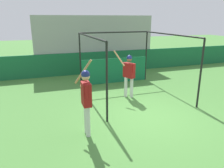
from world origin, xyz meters
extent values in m
plane|color=#477F38|center=(0.00, 0.00, 0.00)|extent=(60.00, 60.00, 0.00)
cube|color=#196038|center=(0.00, 6.47, 0.63)|extent=(24.00, 0.12, 1.27)
cube|color=#9E9E99|center=(0.00, 8.53, 1.66)|extent=(7.05, 4.00, 3.32)
cube|color=#1E6B3D|center=(-2.75, 6.93, 1.32)|extent=(0.45, 0.40, 0.10)
cube|color=#1E6B3D|center=(-2.75, 7.11, 1.55)|extent=(0.45, 0.06, 0.40)
cube|color=#1E6B3D|center=(-2.20, 6.93, 1.32)|extent=(0.45, 0.40, 0.10)
cube|color=#1E6B3D|center=(-2.20, 7.11, 1.55)|extent=(0.45, 0.06, 0.40)
cube|color=#1E6B3D|center=(-1.65, 6.93, 1.32)|extent=(0.45, 0.40, 0.10)
cube|color=#1E6B3D|center=(-1.65, 7.11, 1.55)|extent=(0.45, 0.06, 0.40)
cube|color=#1E6B3D|center=(-1.10, 6.93, 1.32)|extent=(0.45, 0.40, 0.10)
cube|color=#1E6B3D|center=(-1.10, 7.11, 1.55)|extent=(0.45, 0.06, 0.40)
cube|color=#1E6B3D|center=(-0.55, 6.93, 1.32)|extent=(0.45, 0.40, 0.10)
cube|color=#1E6B3D|center=(-0.55, 7.11, 1.55)|extent=(0.45, 0.06, 0.40)
cube|color=#1E6B3D|center=(0.00, 6.93, 1.32)|extent=(0.45, 0.40, 0.10)
cube|color=#1E6B3D|center=(0.00, 7.11, 1.55)|extent=(0.45, 0.06, 0.40)
cube|color=#1E6B3D|center=(0.55, 6.93, 1.32)|extent=(0.45, 0.40, 0.10)
cube|color=#1E6B3D|center=(0.55, 7.11, 1.55)|extent=(0.45, 0.06, 0.40)
cube|color=#1E6B3D|center=(1.10, 6.93, 1.32)|extent=(0.45, 0.40, 0.10)
cube|color=#1E6B3D|center=(1.10, 7.11, 1.55)|extent=(0.45, 0.06, 0.40)
cube|color=#1E6B3D|center=(1.65, 6.93, 1.32)|extent=(0.45, 0.40, 0.10)
cube|color=#1E6B3D|center=(1.65, 7.11, 1.55)|extent=(0.45, 0.06, 0.40)
cube|color=#1E6B3D|center=(2.20, 6.93, 1.32)|extent=(0.45, 0.40, 0.10)
cube|color=#1E6B3D|center=(2.20, 7.11, 1.55)|extent=(0.45, 0.06, 0.40)
cube|color=#1E6B3D|center=(2.75, 6.93, 1.32)|extent=(0.45, 0.40, 0.10)
cube|color=#1E6B3D|center=(2.75, 7.11, 1.55)|extent=(0.45, 0.06, 0.40)
cube|color=#1E6B3D|center=(-2.75, 7.73, 1.72)|extent=(0.45, 0.40, 0.10)
cube|color=#1E6B3D|center=(-2.75, 7.91, 1.95)|extent=(0.45, 0.06, 0.40)
cube|color=#1E6B3D|center=(-2.20, 7.73, 1.72)|extent=(0.45, 0.40, 0.10)
cube|color=#1E6B3D|center=(-2.20, 7.91, 1.95)|extent=(0.45, 0.06, 0.40)
cube|color=#1E6B3D|center=(-1.65, 7.73, 1.72)|extent=(0.45, 0.40, 0.10)
cube|color=#1E6B3D|center=(-1.65, 7.91, 1.95)|extent=(0.45, 0.06, 0.40)
cube|color=#1E6B3D|center=(-1.10, 7.73, 1.72)|extent=(0.45, 0.40, 0.10)
cube|color=#1E6B3D|center=(-1.10, 7.91, 1.95)|extent=(0.45, 0.06, 0.40)
cube|color=#1E6B3D|center=(-0.55, 7.73, 1.72)|extent=(0.45, 0.40, 0.10)
cube|color=#1E6B3D|center=(-0.55, 7.91, 1.95)|extent=(0.45, 0.06, 0.40)
cube|color=#1E6B3D|center=(0.00, 7.73, 1.72)|extent=(0.45, 0.40, 0.10)
cube|color=#1E6B3D|center=(0.00, 7.91, 1.95)|extent=(0.45, 0.06, 0.40)
cube|color=#1E6B3D|center=(0.55, 7.73, 1.72)|extent=(0.45, 0.40, 0.10)
cube|color=#1E6B3D|center=(0.55, 7.91, 1.95)|extent=(0.45, 0.06, 0.40)
cube|color=#1E6B3D|center=(1.10, 7.73, 1.72)|extent=(0.45, 0.40, 0.10)
cube|color=#1E6B3D|center=(1.10, 7.91, 1.95)|extent=(0.45, 0.06, 0.40)
cube|color=#1E6B3D|center=(1.65, 7.73, 1.72)|extent=(0.45, 0.40, 0.10)
cube|color=#1E6B3D|center=(1.65, 7.91, 1.95)|extent=(0.45, 0.06, 0.40)
cube|color=#1E6B3D|center=(2.20, 7.73, 1.72)|extent=(0.45, 0.40, 0.10)
cube|color=#1E6B3D|center=(2.20, 7.91, 1.95)|extent=(0.45, 0.06, 0.40)
cube|color=#1E6B3D|center=(2.75, 7.73, 1.72)|extent=(0.45, 0.40, 0.10)
cube|color=#1E6B3D|center=(2.75, 7.91, 1.95)|extent=(0.45, 0.06, 0.40)
cube|color=#1E6B3D|center=(-2.75, 8.53, 2.12)|extent=(0.45, 0.40, 0.10)
cube|color=#1E6B3D|center=(-2.75, 8.71, 2.35)|extent=(0.45, 0.06, 0.40)
cube|color=#1E6B3D|center=(-2.20, 8.53, 2.12)|extent=(0.45, 0.40, 0.10)
cube|color=#1E6B3D|center=(-2.20, 8.71, 2.35)|extent=(0.45, 0.06, 0.40)
cube|color=#1E6B3D|center=(-1.65, 8.53, 2.12)|extent=(0.45, 0.40, 0.10)
cube|color=#1E6B3D|center=(-1.65, 8.71, 2.35)|extent=(0.45, 0.06, 0.40)
cube|color=#1E6B3D|center=(-1.10, 8.53, 2.12)|extent=(0.45, 0.40, 0.10)
cube|color=#1E6B3D|center=(-1.10, 8.71, 2.35)|extent=(0.45, 0.06, 0.40)
cube|color=#1E6B3D|center=(-0.55, 8.53, 2.12)|extent=(0.45, 0.40, 0.10)
cube|color=#1E6B3D|center=(-0.55, 8.71, 2.35)|extent=(0.45, 0.06, 0.40)
cube|color=#1E6B3D|center=(0.00, 8.53, 2.12)|extent=(0.45, 0.40, 0.10)
cube|color=#1E6B3D|center=(0.00, 8.71, 2.35)|extent=(0.45, 0.06, 0.40)
cube|color=#1E6B3D|center=(0.55, 8.53, 2.12)|extent=(0.45, 0.40, 0.10)
cube|color=#1E6B3D|center=(0.55, 8.71, 2.35)|extent=(0.45, 0.06, 0.40)
cube|color=#1E6B3D|center=(1.10, 8.53, 2.12)|extent=(0.45, 0.40, 0.10)
cube|color=#1E6B3D|center=(1.10, 8.71, 2.35)|extent=(0.45, 0.06, 0.40)
cube|color=#1E6B3D|center=(1.65, 8.53, 2.12)|extent=(0.45, 0.40, 0.10)
cube|color=#1E6B3D|center=(1.65, 8.71, 2.35)|extent=(0.45, 0.06, 0.40)
cube|color=#1E6B3D|center=(2.20, 8.53, 2.12)|extent=(0.45, 0.40, 0.10)
cube|color=#1E6B3D|center=(2.20, 8.71, 2.35)|extent=(0.45, 0.06, 0.40)
cube|color=#1E6B3D|center=(2.75, 8.53, 2.12)|extent=(0.45, 0.40, 0.10)
cube|color=#1E6B3D|center=(2.75, 8.71, 2.35)|extent=(0.45, 0.06, 0.40)
cube|color=#1E6B3D|center=(-2.75, 9.33, 2.52)|extent=(0.45, 0.40, 0.10)
cube|color=#1E6B3D|center=(-2.75, 9.51, 2.75)|extent=(0.45, 0.06, 0.40)
cube|color=#1E6B3D|center=(-2.20, 9.33, 2.52)|extent=(0.45, 0.40, 0.10)
cube|color=#1E6B3D|center=(-2.20, 9.51, 2.75)|extent=(0.45, 0.06, 0.40)
cube|color=#1E6B3D|center=(-1.65, 9.33, 2.52)|extent=(0.45, 0.40, 0.10)
cube|color=#1E6B3D|center=(-1.65, 9.51, 2.75)|extent=(0.45, 0.06, 0.40)
cube|color=#1E6B3D|center=(-1.10, 9.33, 2.52)|extent=(0.45, 0.40, 0.10)
cube|color=#1E6B3D|center=(-1.10, 9.51, 2.75)|extent=(0.45, 0.06, 0.40)
cube|color=#1E6B3D|center=(-0.55, 9.33, 2.52)|extent=(0.45, 0.40, 0.10)
cube|color=#1E6B3D|center=(-0.55, 9.51, 2.75)|extent=(0.45, 0.06, 0.40)
cube|color=#1E6B3D|center=(0.00, 9.33, 2.52)|extent=(0.45, 0.40, 0.10)
cube|color=#1E6B3D|center=(0.00, 9.51, 2.75)|extent=(0.45, 0.06, 0.40)
cube|color=#1E6B3D|center=(0.55, 9.33, 2.52)|extent=(0.45, 0.40, 0.10)
cube|color=#1E6B3D|center=(0.55, 9.51, 2.75)|extent=(0.45, 0.06, 0.40)
cube|color=#1E6B3D|center=(1.10, 9.33, 2.52)|extent=(0.45, 0.40, 0.10)
cube|color=#1E6B3D|center=(1.10, 9.51, 2.75)|extent=(0.45, 0.06, 0.40)
cube|color=#1E6B3D|center=(1.65, 9.33, 2.52)|extent=(0.45, 0.40, 0.10)
cube|color=#1E6B3D|center=(1.65, 9.51, 2.75)|extent=(0.45, 0.06, 0.40)
cube|color=#1E6B3D|center=(2.20, 9.33, 2.52)|extent=(0.45, 0.40, 0.10)
cube|color=#1E6B3D|center=(2.20, 9.51, 2.75)|extent=(0.45, 0.06, 0.40)
cube|color=#1E6B3D|center=(2.75, 9.33, 2.52)|extent=(0.45, 0.40, 0.10)
cube|color=#1E6B3D|center=(2.75, 9.51, 2.75)|extent=(0.45, 0.06, 0.40)
cube|color=#1E6B3D|center=(-2.75, 10.13, 2.92)|extent=(0.45, 0.40, 0.10)
cube|color=#1E6B3D|center=(-2.75, 10.31, 3.15)|extent=(0.45, 0.06, 0.40)
cube|color=#1E6B3D|center=(-2.20, 10.13, 2.92)|extent=(0.45, 0.40, 0.10)
cube|color=#1E6B3D|center=(-2.20, 10.31, 3.15)|extent=(0.45, 0.06, 0.40)
cube|color=#1E6B3D|center=(-1.65, 10.13, 2.92)|extent=(0.45, 0.40, 0.10)
cube|color=#1E6B3D|center=(-1.65, 10.31, 3.15)|extent=(0.45, 0.06, 0.40)
cube|color=#1E6B3D|center=(-1.10, 10.13, 2.92)|extent=(0.45, 0.40, 0.10)
cube|color=#1E6B3D|center=(-1.10, 10.31, 3.15)|extent=(0.45, 0.06, 0.40)
cube|color=#1E6B3D|center=(-0.55, 10.13, 2.92)|extent=(0.45, 0.40, 0.10)
cube|color=#1E6B3D|center=(-0.55, 10.31, 3.15)|extent=(0.45, 0.06, 0.40)
cube|color=#1E6B3D|center=(0.00, 10.13, 2.92)|extent=(0.45, 0.40, 0.10)
cube|color=#1E6B3D|center=(0.00, 10.31, 3.15)|extent=(0.45, 0.06, 0.40)
cube|color=#1E6B3D|center=(0.55, 10.13, 2.92)|extent=(0.45, 0.40, 0.10)
cube|color=#1E6B3D|center=(0.55, 10.31, 3.15)|extent=(0.45, 0.06, 0.40)
cube|color=#1E6B3D|center=(1.10, 10.13, 2.92)|extent=(0.45, 0.40, 0.10)
cube|color=#1E6B3D|center=(1.10, 10.31, 3.15)|extent=(0.45, 0.06, 0.40)
cube|color=#1E6B3D|center=(1.65, 10.13, 2.92)|extent=(0.45, 0.40, 0.10)
cube|color=#1E6B3D|center=(1.65, 10.31, 3.15)|extent=(0.45, 0.06, 0.40)
cube|color=#1E6B3D|center=(2.20, 10.13, 2.92)|extent=(0.45, 0.40, 0.10)
cube|color=#1E6B3D|center=(2.20, 10.31, 3.15)|extent=(0.45, 0.06, 0.40)
cube|color=#1E6B3D|center=(2.75, 10.13, 2.92)|extent=(0.45, 0.40, 0.10)
cube|color=#1E6B3D|center=(2.75, 10.31, 3.15)|extent=(0.45, 0.06, 0.40)
cylinder|color=black|center=(-1.46, 0.10, 1.25)|extent=(0.07, 0.07, 2.51)
cylinder|color=black|center=(2.02, 0.10, 1.25)|extent=(0.07, 0.07, 2.51)
cylinder|color=black|center=(-1.46, 4.19, 1.25)|extent=(0.07, 0.07, 2.51)
cylinder|color=black|center=(2.02, 4.19, 1.25)|extent=(0.07, 0.07, 2.51)
cylinder|color=black|center=(-1.46, 2.15, 2.51)|extent=(0.06, 4.09, 0.06)
cylinder|color=black|center=(2.02, 2.15, 2.51)|extent=(0.06, 4.09, 0.06)
cylinder|color=black|center=(0.28, 4.19, 2.51)|extent=(3.47, 0.06, 0.06)
cube|color=#14663D|center=(0.28, 4.17, 0.63)|extent=(3.40, 0.03, 1.25)
cylinder|color=silver|center=(0.19, 1.90, 0.42)|extent=(0.17, 0.17, 0.84)
cylinder|color=silver|center=(-0.01, 2.06, 0.42)|extent=(0.17, 0.17, 0.84)
cube|color=maroon|center=(0.09, 1.98, 1.14)|extent=(0.40, 0.53, 0.59)
sphere|color=brown|center=(0.09, 1.98, 1.60)|extent=(0.21, 0.21, 0.21)
sphere|color=navy|center=(0.09, 1.98, 1.64)|extent=(0.22, 0.22, 0.22)
cylinder|color=maroon|center=(0.16, 1.73, 1.27)|extent=(0.09, 0.09, 0.33)
cylinder|color=maroon|center=(-0.05, 2.20, 1.27)|extent=(0.09, 0.09, 0.33)
cylinder|color=#AD7F4C|center=(-0.30, 2.12, 1.63)|extent=(0.23, 0.74, 0.55)
sphere|color=#AD7F4C|center=(0.05, 2.20, 1.38)|extent=(0.08, 0.08, 0.08)
cylinder|color=silver|center=(-2.24, -0.59, 0.45)|extent=(0.13, 0.13, 0.89)
cylinder|color=silver|center=(-2.23, -0.39, 0.45)|extent=(0.13, 0.13, 0.89)
cube|color=maroon|center=(-2.23, -0.49, 1.21)|extent=(0.23, 0.44, 0.63)
sphere|color=tan|center=(-2.23, -0.49, 1.70)|extent=(0.22, 0.22, 0.22)
sphere|color=navy|center=(-2.23, -0.49, 1.75)|extent=(0.23, 0.23, 0.23)
cylinder|color=maroon|center=(-2.28, -0.72, 1.35)|extent=(0.07, 0.07, 0.35)
cylinder|color=maroon|center=(-2.27, -0.26, 1.35)|extent=(0.07, 0.07, 0.35)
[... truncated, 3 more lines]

